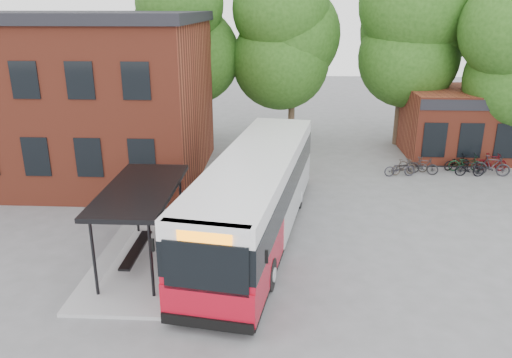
{
  "coord_description": "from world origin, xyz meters",
  "views": [
    {
      "loc": [
        0.34,
        -16.84,
        8.8
      ],
      "look_at": [
        -0.68,
        2.62,
        2.0
      ],
      "focal_mm": 35.0,
      "sensor_mm": 36.0,
      "label": 1
    }
  ],
  "objects_px": {
    "bus_shelter": "(143,226)",
    "bicycle_3": "(423,166)",
    "bicycle_extra_0": "(492,166)",
    "bicycle_2": "(413,164)",
    "bicycle_7": "(491,162)",
    "bicycle_0": "(400,168)",
    "city_bus": "(257,197)",
    "bicycle_1": "(404,167)",
    "bicycle_5": "(470,168)",
    "bicycle_4": "(457,162)",
    "bicycle_6": "(466,163)"
  },
  "relations": [
    {
      "from": "bicycle_3",
      "to": "bicycle_5",
      "type": "relative_size",
      "value": 1.05
    },
    {
      "from": "bicycle_0",
      "to": "bicycle_1",
      "type": "height_order",
      "value": "bicycle_1"
    },
    {
      "from": "bicycle_3",
      "to": "bicycle_6",
      "type": "bearing_deg",
      "value": -59.42
    },
    {
      "from": "bus_shelter",
      "to": "bicycle_0",
      "type": "xyz_separation_m",
      "value": [
        11.28,
        10.23,
        -1.01
      ]
    },
    {
      "from": "bicycle_4",
      "to": "bicycle_6",
      "type": "distance_m",
      "value": 0.49
    },
    {
      "from": "bus_shelter",
      "to": "bicycle_6",
      "type": "distance_m",
      "value": 18.9
    },
    {
      "from": "bicycle_2",
      "to": "bicycle_6",
      "type": "distance_m",
      "value": 2.91
    },
    {
      "from": "bus_shelter",
      "to": "bicycle_extra_0",
      "type": "bearing_deg",
      "value": 33.04
    },
    {
      "from": "bicycle_1",
      "to": "bicycle_extra_0",
      "type": "height_order",
      "value": "bicycle_extra_0"
    },
    {
      "from": "bus_shelter",
      "to": "bicycle_6",
      "type": "relative_size",
      "value": 3.78
    },
    {
      "from": "bus_shelter",
      "to": "bicycle_3",
      "type": "distance_m",
      "value": 16.57
    },
    {
      "from": "bus_shelter",
      "to": "city_bus",
      "type": "relative_size",
      "value": 0.52
    },
    {
      "from": "bicycle_2",
      "to": "bicycle_7",
      "type": "height_order",
      "value": "bicycle_7"
    },
    {
      "from": "city_bus",
      "to": "bicycle_7",
      "type": "bearing_deg",
      "value": 44.55
    },
    {
      "from": "bicycle_2",
      "to": "bicycle_5",
      "type": "height_order",
      "value": "bicycle_5"
    },
    {
      "from": "bus_shelter",
      "to": "bicycle_7",
      "type": "xyz_separation_m",
      "value": [
        16.61,
        11.44,
        -0.94
      ]
    },
    {
      "from": "bicycle_1",
      "to": "bicycle_6",
      "type": "height_order",
      "value": "bicycle_6"
    },
    {
      "from": "bicycle_2",
      "to": "bicycle_7",
      "type": "xyz_separation_m",
      "value": [
        4.37,
        0.26,
        0.1
      ]
    },
    {
      "from": "bicycle_0",
      "to": "city_bus",
      "type": "bearing_deg",
      "value": 128.72
    },
    {
      "from": "bicycle_3",
      "to": "city_bus",
      "type": "bearing_deg",
      "value": 150.09
    },
    {
      "from": "bicycle_1",
      "to": "bicycle_0",
      "type": "bearing_deg",
      "value": 116.53
    },
    {
      "from": "bicycle_2",
      "to": "bicycle_5",
      "type": "relative_size",
      "value": 1.01
    },
    {
      "from": "bicycle_0",
      "to": "bicycle_3",
      "type": "height_order",
      "value": "bicycle_3"
    },
    {
      "from": "bicycle_5",
      "to": "bicycle_4",
      "type": "bearing_deg",
      "value": 18.93
    },
    {
      "from": "bicycle_0",
      "to": "bicycle_6",
      "type": "distance_m",
      "value": 3.99
    },
    {
      "from": "bicycle_5",
      "to": "bicycle_0",
      "type": "bearing_deg",
      "value": 96.84
    },
    {
      "from": "city_bus",
      "to": "bicycle_1",
      "type": "relative_size",
      "value": 8.92
    },
    {
      "from": "bicycle_1",
      "to": "bicycle_7",
      "type": "distance_m",
      "value": 5.14
    },
    {
      "from": "bicycle_0",
      "to": "bicycle_5",
      "type": "height_order",
      "value": "bicycle_5"
    },
    {
      "from": "bicycle_5",
      "to": "bicycle_extra_0",
      "type": "height_order",
      "value": "bicycle_extra_0"
    },
    {
      "from": "bus_shelter",
      "to": "bicycle_3",
      "type": "bearing_deg",
      "value": 40.09
    },
    {
      "from": "city_bus",
      "to": "bicycle_2",
      "type": "xyz_separation_m",
      "value": [
        8.32,
        8.78,
        -1.29
      ]
    },
    {
      "from": "bus_shelter",
      "to": "bicycle_extra_0",
      "type": "xyz_separation_m",
      "value": [
        16.32,
        10.61,
        -0.89
      ]
    },
    {
      "from": "bicycle_3",
      "to": "bicycle_6",
      "type": "distance_m",
      "value": 2.56
    },
    {
      "from": "bicycle_4",
      "to": "bicycle_extra_0",
      "type": "bearing_deg",
      "value": -144.53
    },
    {
      "from": "bicycle_7",
      "to": "bicycle_extra_0",
      "type": "height_order",
      "value": "bicycle_extra_0"
    },
    {
      "from": "bicycle_2",
      "to": "bicycle_3",
      "type": "height_order",
      "value": "bicycle_3"
    },
    {
      "from": "bicycle_0",
      "to": "bicycle_3",
      "type": "xyz_separation_m",
      "value": [
        1.37,
        0.43,
        0.04
      ]
    },
    {
      "from": "city_bus",
      "to": "bicycle_3",
      "type": "bearing_deg",
      "value": 52.46
    },
    {
      "from": "bicycle_3",
      "to": "bicycle_4",
      "type": "relative_size",
      "value": 0.94
    },
    {
      "from": "bicycle_5",
      "to": "bicycle_3",
      "type": "bearing_deg",
      "value": 88.2
    },
    {
      "from": "bus_shelter",
      "to": "bicycle_7",
      "type": "relative_size",
      "value": 4.13
    },
    {
      "from": "bicycle_0",
      "to": "bicycle_extra_0",
      "type": "distance_m",
      "value": 5.05
    },
    {
      "from": "bicycle_7",
      "to": "bicycle_4",
      "type": "bearing_deg",
      "value": 87.56
    },
    {
      "from": "bicycle_1",
      "to": "bicycle_3",
      "type": "xyz_separation_m",
      "value": [
        1.1,
        0.16,
        0.03
      ]
    },
    {
      "from": "bicycle_1",
      "to": "bicycle_5",
      "type": "relative_size",
      "value": 0.98
    },
    {
      "from": "bicycle_extra_0",
      "to": "bicycle_7",
      "type": "bearing_deg",
      "value": -3.89
    },
    {
      "from": "city_bus",
      "to": "bicycle_5",
      "type": "distance_m",
      "value": 13.79
    },
    {
      "from": "bicycle_3",
      "to": "bicycle_extra_0",
      "type": "xyz_separation_m",
      "value": [
        3.66,
        -0.04,
        0.08
      ]
    },
    {
      "from": "bicycle_5",
      "to": "bicycle_7",
      "type": "distance_m",
      "value": 1.86
    }
  ]
}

